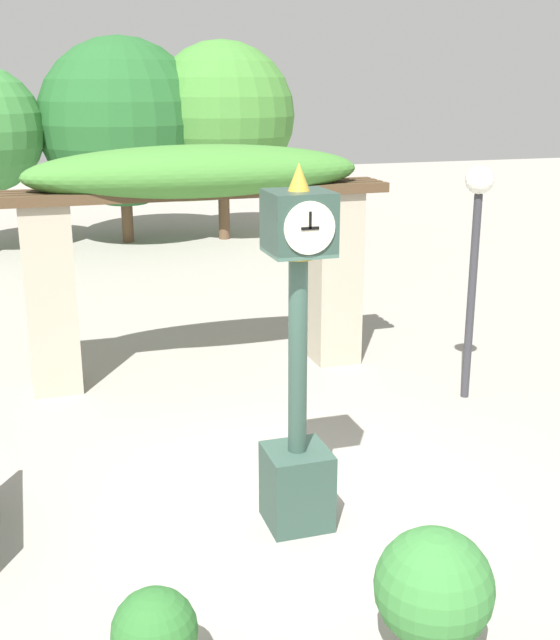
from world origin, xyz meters
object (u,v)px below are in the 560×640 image
object	(u,v)px
pedestal_clock	(298,381)
potted_plant_near_left	(433,591)
potted_plant_near_right	(155,638)
lamp_post	(476,229)

from	to	relation	value
pedestal_clock	potted_plant_near_left	bearing A→B (deg)	-81.91
potted_plant_near_right	potted_plant_near_left	bearing A→B (deg)	-10.81
potted_plant_near_right	pedestal_clock	bearing A→B (deg)	47.27
pedestal_clock	potted_plant_near_right	bearing A→B (deg)	-132.73
potted_plant_near_left	lamp_post	distance (m)	5.25
potted_plant_near_left	potted_plant_near_right	bearing A→B (deg)	169.19
potted_plant_near_right	lamp_post	distance (m)	6.20
lamp_post	pedestal_clock	bearing A→B (deg)	-143.40
potted_plant_near_left	potted_plant_near_right	world-z (taller)	potted_plant_near_left
potted_plant_near_right	lamp_post	xyz separation A→B (m)	(4.51, 3.87, 1.77)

